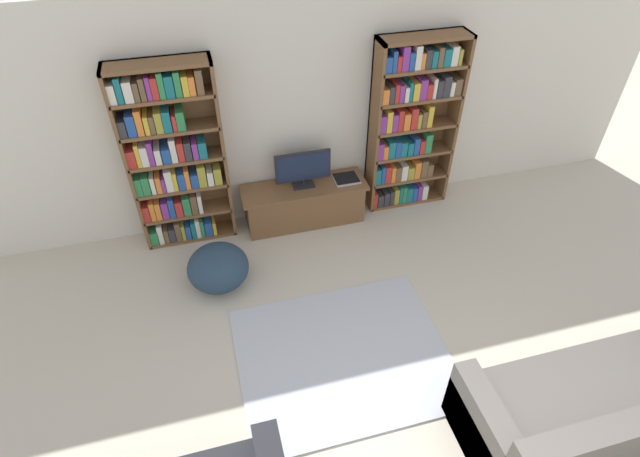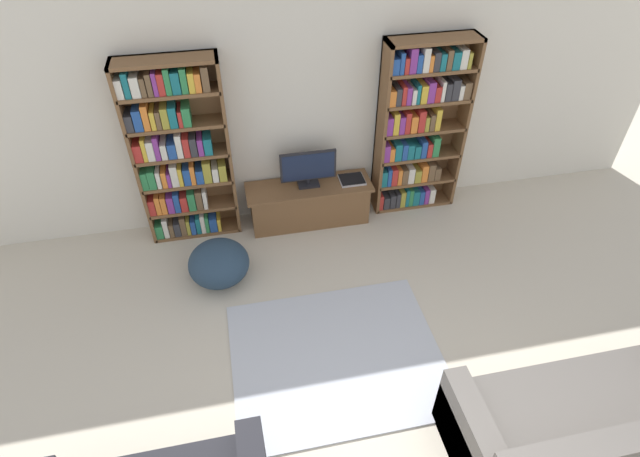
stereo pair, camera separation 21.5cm
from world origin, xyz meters
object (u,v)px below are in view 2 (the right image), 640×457
object	(u,v)px
couch_right_sofa	(586,429)
bookshelf_left	(179,155)
television	(308,168)
tv_stand	(309,203)
bookshelf_right	(417,128)
laptop	(352,180)
beanbag_ottoman	(219,263)

from	to	relation	value
couch_right_sofa	bookshelf_left	bearing A→B (deg)	130.97
television	couch_right_sofa	distance (m)	3.55
bookshelf_left	tv_stand	distance (m)	1.57
bookshelf_left	bookshelf_right	world-z (taller)	same
laptop	beanbag_ottoman	distance (m)	1.81
bookshelf_right	tv_stand	xyz separation A→B (m)	(-1.28, -0.10, -0.78)
bookshelf_left	couch_right_sofa	xyz separation A→B (m)	(2.85, -3.28, -0.74)
bookshelf_left	bookshelf_right	xyz separation A→B (m)	(2.64, 0.00, 0.01)
bookshelf_left	beanbag_ottoman	world-z (taller)	bookshelf_left
bookshelf_right	television	size ratio (longest dim) A/B	3.26
bookshelf_right	couch_right_sofa	distance (m)	3.37
bookshelf_right	beanbag_ottoman	size ratio (longest dim) A/B	3.29
bookshelf_left	television	size ratio (longest dim) A/B	3.26
couch_right_sofa	television	bearing A→B (deg)	114.97
tv_stand	television	bearing A→B (deg)	90.00
beanbag_ottoman	television	bearing A→B (deg)	35.94
television	bookshelf_left	bearing A→B (deg)	176.45
beanbag_ottoman	bookshelf_left	bearing A→B (deg)	106.80
television	couch_right_sofa	size ratio (longest dim) A/B	0.32
tv_stand	beanbag_ottoman	world-z (taller)	tv_stand
bookshelf_left	beanbag_ottoman	bearing A→B (deg)	-73.20
tv_stand	laptop	bearing A→B (deg)	0.37
television	laptop	xyz separation A→B (m)	(0.51, -0.02, -0.21)
bookshelf_left	bookshelf_right	distance (m)	2.64
bookshelf_right	beanbag_ottoman	world-z (taller)	bookshelf_right
bookshelf_left	tv_stand	size ratio (longest dim) A/B	1.42
bookshelf_right	television	xyz separation A→B (m)	(-1.28, -0.08, -0.31)
television	couch_right_sofa	world-z (taller)	television
television	couch_right_sofa	xyz separation A→B (m)	(1.49, -3.20, -0.44)
tv_stand	laptop	size ratio (longest dim) A/B	5.01
bookshelf_right	laptop	size ratio (longest dim) A/B	7.13
bookshelf_right	tv_stand	bearing A→B (deg)	-175.35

